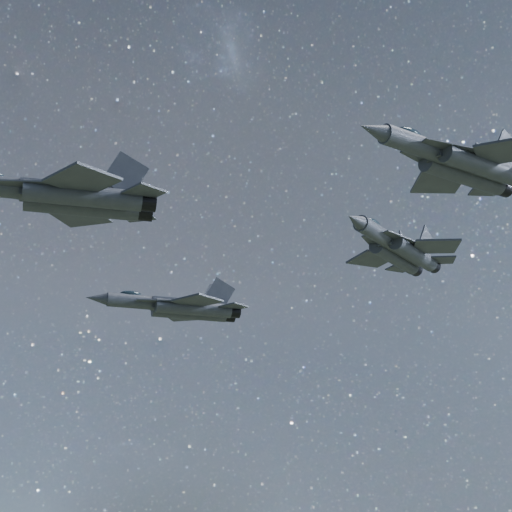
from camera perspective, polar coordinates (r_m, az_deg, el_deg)
jet_lead at (r=64.65m, az=-13.82°, el=4.28°), size 19.29×12.97×4.87m
jet_left at (r=87.48m, az=-5.61°, el=-3.71°), size 17.85×12.15×4.48m
jet_right at (r=55.13m, az=14.65°, el=6.58°), size 15.29×10.88×3.90m
jet_slot at (r=75.02m, az=10.29°, el=0.52°), size 16.71×11.01×4.28m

